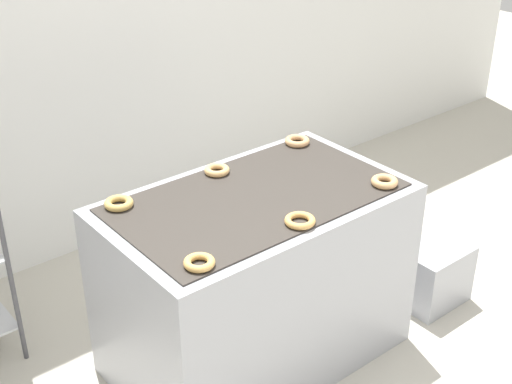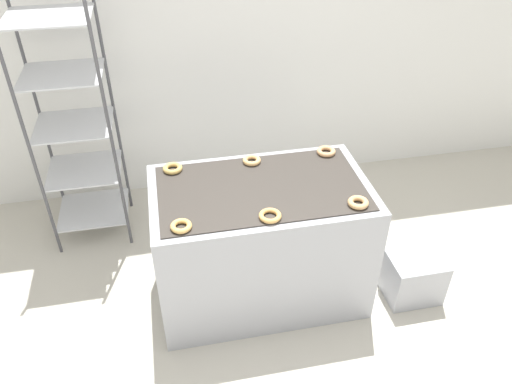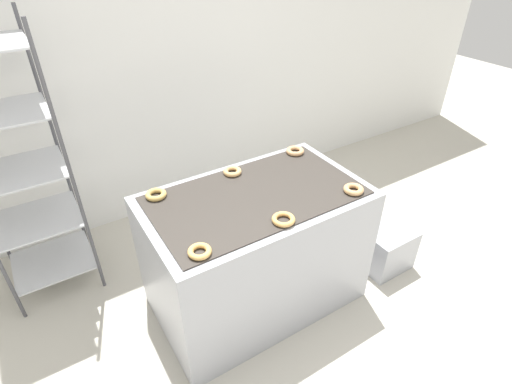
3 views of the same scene
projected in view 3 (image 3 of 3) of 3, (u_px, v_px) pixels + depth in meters
The scene contains 11 objects.
ground_plane at pixel (313, 367), 2.45m from camera, with size 14.00×14.00×0.00m, color beige.
wall_back at pixel (158, 54), 3.16m from camera, with size 8.00×0.05×2.80m.
fryer_machine at pixel (256, 251), 2.66m from camera, with size 1.37×0.81×0.90m.
baking_rack_cart at pixel (19, 172), 2.52m from camera, with size 0.56×0.52×1.88m.
glaze_bin at pixel (387, 249), 3.08m from camera, with size 0.37×0.28×0.34m.
donut_near_left at pixel (200, 251), 1.97m from camera, with size 0.12×0.12×0.03m, color #ECB560.
donut_near_center at pixel (283, 219), 2.18m from camera, with size 0.13×0.13×0.03m, color #EAAE5E.
donut_near_right at pixel (354, 189), 2.43m from camera, with size 0.12×0.12×0.03m, color #E0AA6E.
donut_far_left at pixel (156, 194), 2.38m from camera, with size 0.13×0.13×0.03m, color #D8AF5C.
donut_far_center at pixel (233, 171), 2.61m from camera, with size 0.12×0.12×0.03m, color #EAB46F.
donut_far_right at pixel (295, 151), 2.84m from camera, with size 0.13×0.13×0.03m, color #E5A971.
Camera 3 is at (-1.05, -1.03, 2.26)m, focal length 28.00 mm.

